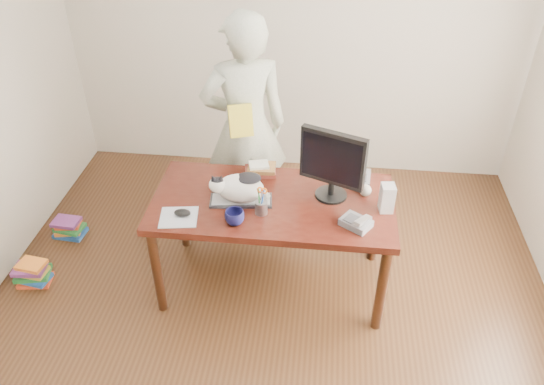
{
  "coord_description": "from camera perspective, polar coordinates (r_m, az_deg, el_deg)",
  "views": [
    {
      "loc": [
        0.31,
        -2.2,
        2.84
      ],
      "look_at": [
        0.0,
        0.55,
        0.85
      ],
      "focal_mm": 35.0,
      "sensor_mm": 36.0,
      "label": 1
    }
  ],
  "objects": [
    {
      "name": "room",
      "position": [
        2.67,
        -1.31,
        1.85
      ],
      "size": [
        4.5,
        4.5,
        4.5
      ],
      "color": "black",
      "rests_on": "ground"
    },
    {
      "name": "desk",
      "position": [
        3.66,
        0.22,
        -1.98
      ],
      "size": [
        1.6,
        0.8,
        0.75
      ],
      "color": "black",
      "rests_on": "ground"
    },
    {
      "name": "keyboard",
      "position": [
        3.49,
        -3.35,
        -0.85
      ],
      "size": [
        0.42,
        0.2,
        0.02
      ],
      "rotation": [
        0.0,
        0.0,
        0.12
      ],
      "color": "black",
      "rests_on": "desk"
    },
    {
      "name": "cat",
      "position": [
        3.43,
        -3.62,
        0.57
      ],
      "size": [
        0.4,
        0.24,
        0.23
      ],
      "rotation": [
        0.0,
        0.0,
        0.12
      ],
      "color": "white",
      "rests_on": "keyboard"
    },
    {
      "name": "monitor",
      "position": [
        3.4,
        6.53,
        3.27
      ],
      "size": [
        0.42,
        0.28,
        0.49
      ],
      "rotation": [
        0.0,
        0.0,
        -0.38
      ],
      "color": "black",
      "rests_on": "desk"
    },
    {
      "name": "pen_cup",
      "position": [
        3.36,
        -1.15,
        -1.45
      ],
      "size": [
        0.1,
        0.1,
        0.2
      ],
      "rotation": [
        0.0,
        0.0,
        -0.28
      ],
      "color": "gray",
      "rests_on": "desk"
    },
    {
      "name": "mousepad",
      "position": [
        3.41,
        -10.0,
        -2.63
      ],
      "size": [
        0.26,
        0.25,
        0.01
      ],
      "rotation": [
        0.0,
        0.0,
        0.15
      ],
      "color": "silver",
      "rests_on": "desk"
    },
    {
      "name": "mouse",
      "position": [
        3.41,
        -9.63,
        -2.16
      ],
      "size": [
        0.12,
        0.08,
        0.04
      ],
      "rotation": [
        0.0,
        0.0,
        0.15
      ],
      "color": "black",
      "rests_on": "mousepad"
    },
    {
      "name": "coffee_mug",
      "position": [
        3.29,
        -4.04,
        -2.66
      ],
      "size": [
        0.16,
        0.16,
        0.1
      ],
      "primitive_type": "imported",
      "rotation": [
        0.0,
        0.0,
        1.11
      ],
      "color": "#0D0D35",
      "rests_on": "desk"
    },
    {
      "name": "phone",
      "position": [
        3.32,
        9.08,
        -3.19
      ],
      "size": [
        0.22,
        0.21,
        0.08
      ],
      "rotation": [
        0.0,
        0.0,
        -0.59
      ],
      "color": "slate",
      "rests_on": "desk"
    },
    {
      "name": "speaker",
      "position": [
        3.44,
        12.27,
        -0.58
      ],
      "size": [
        0.1,
        0.1,
        0.19
      ],
      "rotation": [
        0.0,
        0.0,
        0.12
      ],
      "color": "#AFAFB2",
      "rests_on": "desk"
    },
    {
      "name": "baseball",
      "position": [
        3.58,
        10.01,
        0.23
      ],
      "size": [
        0.08,
        0.08,
        0.08
      ],
      "rotation": [
        0.0,
        0.0,
        -0.3
      ],
      "color": "beige",
      "rests_on": "desk"
    },
    {
      "name": "book_stack",
      "position": [
        3.75,
        -1.23,
        2.52
      ],
      "size": [
        0.24,
        0.19,
        0.08
      ],
      "rotation": [
        0.0,
        0.0,
        0.13
      ],
      "color": "#531C16",
      "rests_on": "desk"
    },
    {
      "name": "calculator",
      "position": [
        3.72,
        9.39,
        1.5
      ],
      "size": [
        0.16,
        0.21,
        0.06
      ],
      "rotation": [
        0.0,
        0.0,
        -0.09
      ],
      "color": "slate",
      "rests_on": "desk"
    },
    {
      "name": "person",
      "position": [
        4.04,
        -2.92,
        6.92
      ],
      "size": [
        0.76,
        0.62,
        1.79
      ],
      "primitive_type": "imported",
      "rotation": [
        0.0,
        0.0,
        3.48
      ],
      "color": "silver",
      "rests_on": "ground"
    },
    {
      "name": "held_book",
      "position": [
        3.82,
        -3.38,
        7.71
      ],
      "size": [
        0.19,
        0.15,
        0.24
      ],
      "rotation": [
        0.0,
        0.0,
        0.34
      ],
      "color": "gold",
      "rests_on": "person"
    },
    {
      "name": "book_pile_a",
      "position": [
        4.31,
        -24.31,
        -7.91
      ],
      "size": [
        0.27,
        0.22,
        0.18
      ],
      "color": "red",
      "rests_on": "ground"
    },
    {
      "name": "book_pile_b",
      "position": [
        4.66,
        -21.01,
        -3.54
      ],
      "size": [
        0.26,
        0.2,
        0.15
      ],
      "color": "#184792",
      "rests_on": "ground"
    }
  ]
}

